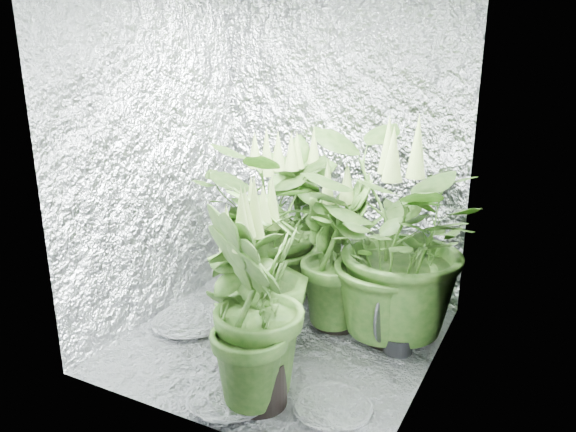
# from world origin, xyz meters

# --- Properties ---
(ground) EXTENTS (1.60, 1.60, 0.00)m
(ground) POSITION_xyz_m (0.00, 0.00, 0.00)
(ground) COLOR silver
(ground) RESTS_ON ground
(walls) EXTENTS (1.62, 1.62, 2.00)m
(walls) POSITION_xyz_m (0.00, 0.00, 1.00)
(walls) COLOR silver
(walls) RESTS_ON ground
(plant_a) EXTENTS (1.21, 1.21, 1.11)m
(plant_a) POSITION_xyz_m (-0.25, 0.38, 0.53)
(plant_a) COLOR black
(plant_a) RESTS_ON ground
(plant_b) EXTENTS (0.69, 0.69, 1.07)m
(plant_b) POSITION_xyz_m (-0.22, 0.64, 0.49)
(plant_b) COLOR black
(plant_b) RESTS_ON ground
(plant_c) EXTENTS (0.51, 0.51, 0.95)m
(plant_c) POSITION_xyz_m (0.21, 0.30, 0.43)
(plant_c) COLOR black
(plant_c) RESTS_ON ground
(plant_d) EXTENTS (0.69, 0.69, 0.96)m
(plant_d) POSITION_xyz_m (-0.04, -0.11, 0.44)
(plant_d) COLOR black
(plant_d) RESTS_ON ground
(plant_e) EXTENTS (1.37, 1.37, 1.21)m
(plant_e) POSITION_xyz_m (0.53, 0.29, 0.57)
(plant_e) COLOR black
(plant_e) RESTS_ON ground
(plant_f) EXTENTS (0.54, 0.54, 0.87)m
(plant_f) POSITION_xyz_m (0.01, -0.39, 0.39)
(plant_f) COLOR black
(plant_f) RESTS_ON ground
(plant_g) EXTENTS (0.70, 0.70, 1.03)m
(plant_g) POSITION_xyz_m (0.18, -0.55, 0.48)
(plant_g) COLOR black
(plant_g) RESTS_ON ground
(circulation_fan) EXTENTS (0.17, 0.35, 0.40)m
(circulation_fan) POSITION_xyz_m (0.58, 0.17, 0.17)
(circulation_fan) COLOR black
(circulation_fan) RESTS_ON ground
(plant_label) EXTENTS (0.06, 0.03, 0.09)m
(plant_label) POSITION_xyz_m (0.23, -0.58, 0.30)
(plant_label) COLOR white
(plant_label) RESTS_ON plant_g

